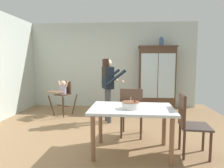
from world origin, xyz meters
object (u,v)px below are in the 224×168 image
Objects in this scene: china_cabinet at (157,78)px; dining_chair_far_side at (132,109)px; adult_person at (108,82)px; dining_table at (132,114)px; dining_chair_right_end at (188,120)px; ceramic_vase at (161,42)px; birthday_cake at (131,105)px; high_chair_with_toddler at (63,91)px.

china_cabinet is 2.02× the size of dining_chair_far_side.
dining_table is at bearing 174.63° from adult_person.
dining_chair_far_side is 1.09m from dining_chair_right_end.
ceramic_vase reaches higher than birthday_cake.
china_cabinet is at bearing 44.61° from high_chair_with_toddler.
china_cabinet is 6.92× the size of birthday_cake.
dining_chair_far_side is at bearing -174.48° from adult_person.
birthday_cake is 0.93m from dining_chair_right_end.
high_chair_with_toddler is at bearing -161.46° from ceramic_vase.
dining_chair_right_end is at bearing -91.68° from ceramic_vase.
dining_chair_right_end is at bearing 147.74° from dining_chair_far_side.
dining_table is (0.53, -1.63, -0.33)m from adult_person.
dining_chair_right_end reaches higher than high_chair_with_toddler.
birthday_cake is at bearing -107.09° from ceramic_vase.
china_cabinet is 3.17m from dining_chair_right_end.
high_chair_with_toddler is 3.48m from dining_chair_right_end.
high_chair_with_toddler is at bearing 55.84° from dining_chair_right_end.
ceramic_vase is at bearing 72.91° from birthday_cake.
ceramic_vase reaches higher than high_chair_with_toddler.
ceramic_vase is at bearing 3.54° from dining_chair_right_end.
dining_chair_far_side is (-0.84, -2.47, -0.42)m from china_cabinet.
birthday_cake is at bearing -26.24° from high_chair_with_toddler.
dining_table is 0.66m from dining_chair_far_side.
dining_chair_far_side is at bearing -111.05° from ceramic_vase.
dining_chair_right_end reaches higher than dining_table.
china_cabinet reaches higher than high_chair_with_toddler.
high_chair_with_toddler is 0.99× the size of dining_chair_right_end.
dining_chair_far_side is at bearing -14.59° from high_chair_with_toddler.
dining_chair_far_side reaches higher than birthday_cake.
birthday_cake is (-0.99, -3.20, -1.26)m from ceramic_vase.
high_chair_with_toddler is 1.44m from adult_person.
birthday_cake is (1.80, -2.27, 0.14)m from high_chair_with_toddler.
china_cabinet is 1.46× the size of dining_table.
dining_table is 1.39× the size of dining_chair_far_side.
high_chair_with_toddler is 0.62× the size of adult_person.
adult_person is at bearing 2.19° from high_chair_with_toddler.
china_cabinet reaches higher than birthday_cake.
china_cabinet reaches higher than dining_table.
dining_chair_far_side is (-0.95, -2.47, -1.50)m from ceramic_vase.
high_chair_with_toddler is 0.71× the size of dining_table.
birthday_cake is at bearing -105.20° from china_cabinet.
china_cabinet is at bearing 74.79° from dining_table.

